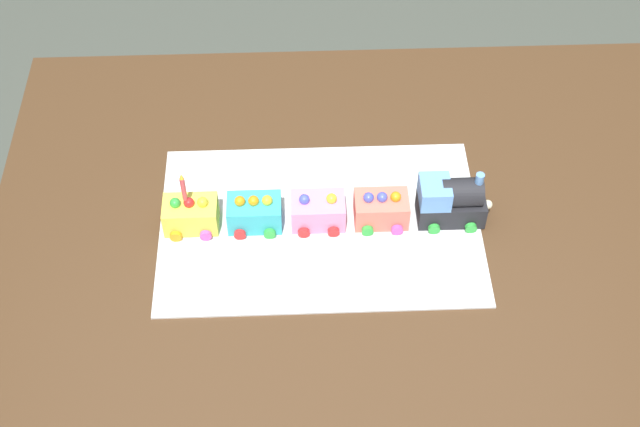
{
  "coord_description": "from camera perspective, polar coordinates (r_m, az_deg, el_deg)",
  "views": [
    {
      "loc": [
        0.12,
        1.08,
        2.04
      ],
      "look_at": [
        0.08,
        0.01,
        0.77
      ],
      "focal_mm": 50.19,
      "sensor_mm": 36.0,
      "label": 1
    }
  ],
  "objects": [
    {
      "name": "cake_car_hopper_coral",
      "position": [
        1.67,
        3.93,
        0.27
      ],
      "size": [
        0.1,
        0.08,
        0.07
      ],
      "color": "#F27260",
      "rests_on": "cake_board"
    },
    {
      "name": "cake_car_tanker_turquoise",
      "position": [
        1.66,
        -4.2,
        0.04
      ],
      "size": [
        0.1,
        0.08,
        0.07
      ],
      "color": "#38B7C6",
      "rests_on": "cake_board"
    },
    {
      "name": "ground_plane",
      "position": [
        2.31,
        1.97,
        -12.3
      ],
      "size": [
        8.0,
        8.0,
        0.0
      ],
      "primitive_type": "plane",
      "color": "#474C44"
    },
    {
      "name": "birthday_candle",
      "position": [
        1.62,
        -8.72,
        1.64
      ],
      "size": [
        0.01,
        0.01,
        0.07
      ],
      "color": "#F24C59",
      "rests_on": "cake_car_flatbed_lemon"
    },
    {
      "name": "cake_locomotive",
      "position": [
        1.67,
        8.37,
        0.79
      ],
      "size": [
        0.14,
        0.08,
        0.12
      ],
      "color": "#232328",
      "rests_on": "cake_board"
    },
    {
      "name": "cake_car_caboose_bubblegum",
      "position": [
        1.66,
        -0.13,
        0.14
      ],
      "size": [
        0.1,
        0.08,
        0.07
      ],
      "color": "pink",
      "rests_on": "cake_board"
    },
    {
      "name": "cake_board",
      "position": [
        1.68,
        0.0,
        -0.7
      ],
      "size": [
        0.6,
        0.4,
        0.0
      ],
      "primitive_type": "cube",
      "color": "silver",
      "rests_on": "dining_table"
    },
    {
      "name": "cake_car_flatbed_lemon",
      "position": [
        1.67,
        -8.24,
        -0.07
      ],
      "size": [
        0.1,
        0.08,
        0.07
      ],
      "color": "#F4E04C",
      "rests_on": "cake_board"
    },
    {
      "name": "dining_table",
      "position": [
        1.77,
        2.5,
        -2.68
      ],
      "size": [
        1.4,
        1.0,
        0.74
      ],
      "color": "#4C331E",
      "rests_on": "ground"
    }
  ]
}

